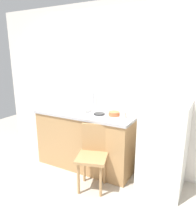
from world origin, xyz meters
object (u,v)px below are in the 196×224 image
at_px(terracotta_bowl, 114,114).
at_px(dish_tray, 81,110).
at_px(cup_orange, 124,114).
at_px(chair, 93,154).
at_px(hotplate, 99,114).
at_px(refrigerator, 163,147).
at_px(cup_white, 123,115).

bearing_deg(terracotta_bowl, dish_tray, -178.94).
height_order(dish_tray, cup_orange, cup_orange).
relative_size(chair, cup_orange, 11.01).
bearing_deg(hotplate, dish_tray, 173.84).
xyz_separation_m(chair, dish_tray, (-0.49, 0.48, 0.46)).
xyz_separation_m(refrigerator, terracotta_bowl, (-0.76, 0.06, 0.35)).
bearing_deg(cup_orange, refrigerator, -8.73).
bearing_deg(cup_orange, dish_tray, -176.00).
bearing_deg(cup_orange, terracotta_bowl, -164.37).
xyz_separation_m(dish_tray, cup_white, (0.74, -0.05, 0.02)).
height_order(chair, hotplate, hotplate).
bearing_deg(chair, hotplate, 89.66).
bearing_deg(cup_orange, hotplate, -166.51).
distance_m(hotplate, cup_orange, 0.38).
bearing_deg(hotplate, cup_white, -1.45).
bearing_deg(hotplate, chair, -72.74).
bearing_deg(refrigerator, terracotta_bowl, 175.76).
relative_size(dish_tray, cup_white, 2.90).
height_order(refrigerator, chair, refrigerator).
bearing_deg(refrigerator, dish_tray, 178.03).
bearing_deg(cup_white, cup_orange, 104.27).
relative_size(chair, cup_white, 9.21).
bearing_deg(terracotta_bowl, hotplate, -167.86).
bearing_deg(dish_tray, cup_white, -3.68).
distance_m(hotplate, cup_white, 0.39).
height_order(terracotta_bowl, hotplate, terracotta_bowl).
height_order(terracotta_bowl, cup_white, cup_white).
relative_size(terracotta_bowl, cup_white, 1.72).
bearing_deg(cup_orange, cup_white, -75.73).
height_order(chair, cup_orange, cup_orange).
distance_m(terracotta_bowl, hotplate, 0.23).
bearing_deg(refrigerator, hotplate, 179.51).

